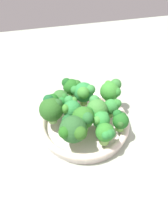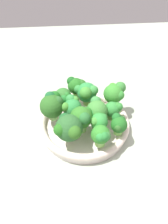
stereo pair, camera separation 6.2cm
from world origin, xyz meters
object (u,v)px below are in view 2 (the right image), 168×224
(broccoli_floret_4, at_px, (113,109))
(broccoli_floret_12, at_px, (82,118))
(broccoli_floret_10, at_px, (99,122))
(broccoli_floret_0, at_px, (101,136))
(broccoli_floret_5, at_px, (72,107))
(bowl, at_px, (84,124))
(broccoli_floret_7, at_px, (69,128))
(broccoli_floret_6, at_px, (96,111))
(broccoli_floret_9, at_px, (115,93))
(broccoli_floret_11, at_px, (63,97))
(broccoli_floret_8, at_px, (87,92))
(broccoli_floret_1, at_px, (119,124))
(broccoli_floret_2, at_px, (76,86))
(broccoli_floret_3, at_px, (52,105))

(broccoli_floret_4, height_order, broccoli_floret_12, broccoli_floret_12)
(broccoli_floret_10, bearing_deg, broccoli_floret_0, 89.82)
(broccoli_floret_5, bearing_deg, bowl, 151.30)
(broccoli_floret_7, bearing_deg, broccoli_floret_6, -140.80)
(broccoli_floret_9, height_order, broccoli_floret_11, broccoli_floret_9)
(bowl, bearing_deg, broccoli_floret_4, -177.29)
(broccoli_floret_7, bearing_deg, broccoli_floret_8, -113.45)
(broccoli_floret_7, relative_size, broccoli_floret_8, 1.03)
(broccoli_floret_6, xyz_separation_m, broccoli_floret_8, (0.02, -0.06, 0.01))
(broccoli_floret_4, bearing_deg, broccoli_floret_1, 95.60)
(broccoli_floret_2, xyz_separation_m, broccoli_floret_6, (-0.05, 0.10, -0.01))
(broccoli_floret_0, xyz_separation_m, broccoli_floret_7, (0.07, -0.02, 0.01))
(broccoli_floret_6, bearing_deg, broccoli_floret_12, 37.92)
(broccoli_floret_2, relative_size, broccoli_floret_3, 0.88)
(broccoli_floret_5, height_order, broccoli_floret_12, broccoli_floret_12)
(broccoli_floret_2, bearing_deg, broccoli_floret_8, 128.21)
(broccoli_floret_7, bearing_deg, broccoli_floret_2, -99.50)
(broccoli_floret_0, bearing_deg, broccoli_floret_10, -90.18)
(broccoli_floret_12, bearing_deg, broccoli_floret_9, -137.89)
(broccoli_floret_5, height_order, broccoli_floret_10, broccoli_floret_5)
(broccoli_floret_8, height_order, broccoli_floret_9, broccoli_floret_8)
(broccoli_floret_8, bearing_deg, broccoli_floret_0, 98.17)
(broccoli_floret_4, bearing_deg, broccoli_floret_9, -103.14)
(broccoli_floret_1, xyz_separation_m, broccoli_floret_10, (0.05, -0.01, 0.00))
(broccoli_floret_4, bearing_deg, broccoli_floret_2, -44.85)
(broccoli_floret_10, bearing_deg, broccoli_floret_6, -86.60)
(broccoli_floret_3, bearing_deg, broccoli_floret_7, 116.01)
(bowl, height_order, broccoli_floret_2, broccoli_floret_2)
(broccoli_floret_0, bearing_deg, broccoli_floret_6, -88.47)
(broccoli_floret_5, bearing_deg, broccoli_floret_10, 136.86)
(broccoli_floret_5, bearing_deg, broccoli_floret_12, 115.55)
(broccoli_floret_1, relative_size, broccoli_floret_10, 0.91)
(bowl, height_order, broccoli_floret_3, broccoli_floret_3)
(broccoli_floret_0, bearing_deg, broccoli_floret_11, -58.63)
(broccoli_floret_6, relative_size, broccoli_floret_7, 0.88)
(broccoli_floret_0, xyz_separation_m, broccoli_floret_1, (-0.05, -0.04, -0.00))
(broccoli_floret_11, bearing_deg, broccoli_floret_0, 121.37)
(broccoli_floret_3, xyz_separation_m, broccoli_floret_7, (-0.04, 0.08, -0.00))
(broccoli_floret_6, xyz_separation_m, broccoli_floret_11, (0.08, -0.06, 0.00))
(broccoli_floret_7, xyz_separation_m, broccoli_floret_11, (0.01, -0.12, -0.01))
(broccoli_floret_5, distance_m, broccoli_floret_12, 0.06)
(broccoli_floret_0, distance_m, broccoli_floret_3, 0.15)
(broccoli_floret_8, bearing_deg, broccoli_floret_11, 5.54)
(broccoli_floret_7, xyz_separation_m, broccoli_floret_9, (-0.13, -0.12, 0.00))
(broccoli_floret_3, height_order, broccoli_floret_7, same)
(broccoli_floret_2, height_order, broccoli_floret_8, broccoli_floret_8)
(broccoli_floret_8, relative_size, broccoli_floret_9, 1.03)
(broccoli_floret_2, bearing_deg, broccoli_floret_7, 80.50)
(broccoli_floret_11, bearing_deg, broccoli_floret_5, 119.93)
(broccoli_floret_1, relative_size, broccoli_floret_4, 1.04)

